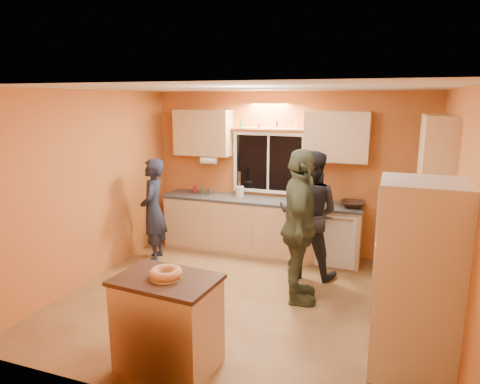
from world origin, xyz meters
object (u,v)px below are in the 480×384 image
at_px(person_left, 153,210).
at_px(person_center, 308,214).
at_px(person_right, 299,227).
at_px(island, 168,322).
at_px(refrigerator, 417,279).

height_order(person_left, person_center, person_center).
distance_m(person_left, person_center, 2.37).
bearing_deg(person_right, person_left, 63.13).
bearing_deg(person_left, island, 14.59).
bearing_deg(island, refrigerator, 23.42).
bearing_deg(person_center, refrigerator, 128.38).
bearing_deg(person_left, person_right, 56.88).
height_order(refrigerator, island, refrigerator).
relative_size(refrigerator, person_center, 1.00).
bearing_deg(person_center, person_right, 96.24).
distance_m(island, person_left, 2.84).
bearing_deg(refrigerator, island, -161.27).
height_order(refrigerator, person_right, person_right).
xyz_separation_m(refrigerator, person_center, (-1.34, 1.86, -0.00)).
xyz_separation_m(island, person_center, (0.80, 2.59, 0.45)).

